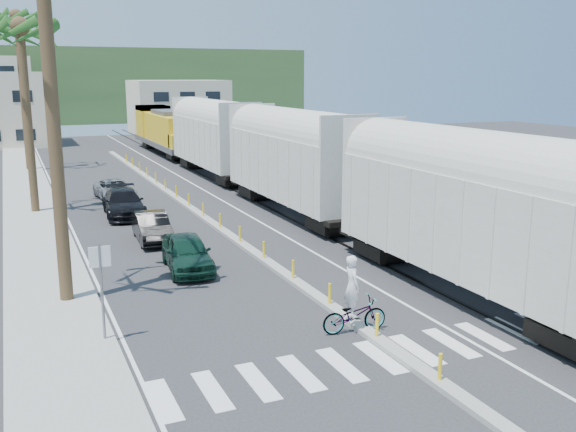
# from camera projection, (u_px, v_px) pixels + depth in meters

# --- Properties ---
(ground) EXTENTS (140.00, 140.00, 0.00)m
(ground) POSITION_uv_depth(u_px,v_px,m) (359.00, 329.00, 19.63)
(ground) COLOR #28282B
(ground) RESTS_ON ground
(sidewalk) EXTENTS (3.00, 90.00, 0.15)m
(sidewalk) POSITION_uv_depth(u_px,v_px,m) (30.00, 203.00, 38.68)
(sidewalk) COLOR gray
(sidewalk) RESTS_ON ground
(rails) EXTENTS (1.56, 100.00, 0.06)m
(rails) POSITION_uv_depth(u_px,v_px,m) (227.00, 182.00, 46.65)
(rails) COLOR black
(rails) RESTS_ON ground
(median) EXTENTS (0.45, 60.00, 0.85)m
(median) POSITION_uv_depth(u_px,v_px,m) (189.00, 207.00, 37.48)
(median) COLOR gray
(median) RESTS_ON ground
(crosswalk) EXTENTS (14.00, 2.20, 0.01)m
(crosswalk) POSITION_uv_depth(u_px,v_px,m) (395.00, 354.00, 17.84)
(crosswalk) COLOR silver
(crosswalk) RESTS_ON ground
(lane_markings) EXTENTS (9.42, 90.00, 0.01)m
(lane_markings) POSITION_uv_depth(u_px,v_px,m) (136.00, 196.00, 41.17)
(lane_markings) COLOR silver
(lane_markings) RESTS_ON ground
(freight_train) EXTENTS (3.00, 60.94, 5.85)m
(freight_train) POSITION_uv_depth(u_px,v_px,m) (256.00, 151.00, 40.63)
(freight_train) COLOR #BBB8AB
(freight_train) RESTS_ON ground
(palm_trees) EXTENTS (3.50, 37.20, 13.75)m
(palm_trees) POSITION_uv_depth(u_px,v_px,m) (22.00, 14.00, 34.48)
(palm_trees) COLOR brown
(palm_trees) RESTS_ON ground
(street_sign) EXTENTS (0.60, 0.08, 3.00)m
(street_sign) POSITION_uv_depth(u_px,v_px,m) (101.00, 278.00, 18.15)
(street_sign) COLOR slate
(street_sign) RESTS_ON ground
(buildings) EXTENTS (38.00, 27.00, 10.00)m
(buildings) POSITION_uv_depth(u_px,v_px,m) (30.00, 102.00, 80.35)
(buildings) COLOR beige
(buildings) RESTS_ON ground
(hillside) EXTENTS (80.00, 20.00, 12.00)m
(hillside) POSITION_uv_depth(u_px,v_px,m) (64.00, 85.00, 107.88)
(hillside) COLOR #385628
(hillside) RESTS_ON ground
(car_lead) EXTENTS (2.47, 4.52, 1.43)m
(car_lead) POSITION_uv_depth(u_px,v_px,m) (187.00, 253.00, 25.42)
(car_lead) COLOR #103224
(car_lead) RESTS_ON ground
(car_second) EXTENTS (1.85, 4.24, 1.35)m
(car_second) POSITION_uv_depth(u_px,v_px,m) (152.00, 227.00, 29.91)
(car_second) COLOR black
(car_second) RESTS_ON ground
(car_third) EXTENTS (2.66, 5.30, 1.47)m
(car_third) POSITION_uv_depth(u_px,v_px,m) (124.00, 203.00, 35.23)
(car_third) COLOR black
(car_third) RESTS_ON ground
(car_rear) EXTENTS (2.56, 4.68, 1.23)m
(car_rear) POSITION_uv_depth(u_px,v_px,m) (115.00, 190.00, 40.03)
(car_rear) COLOR #97999B
(car_rear) RESTS_ON ground
(cyclist) EXTENTS (1.07, 2.16, 2.41)m
(cyclist) POSITION_uv_depth(u_px,v_px,m) (354.00, 308.00, 19.23)
(cyclist) COLOR #9EA0A5
(cyclist) RESTS_ON ground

